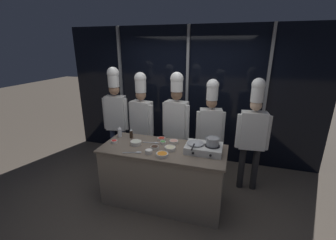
{
  "coord_description": "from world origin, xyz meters",
  "views": [
    {
      "loc": [
        0.94,
        -2.82,
        2.32
      ],
      "look_at": [
        0.0,
        0.25,
        1.25
      ],
      "focal_mm": 24.0,
      "sensor_mm": 36.0,
      "label": 1
    }
  ],
  "objects_px": {
    "prep_bowl_chili_flakes": "(161,139)",
    "chef_apprentice": "(253,128)",
    "chef_pastry": "(210,124)",
    "serving_spoon_slotted": "(136,152)",
    "prep_bowl_scallions": "(163,142)",
    "chef_head": "(116,110)",
    "prep_bowl_soy_glaze": "(155,147)",
    "squeeze_bottle_clear": "(120,132)",
    "stock_pot": "(213,141)",
    "portable_stove": "(204,148)",
    "prep_bowl_shrimp": "(174,142)",
    "squeeze_bottle_soy": "(131,134)",
    "frying_pan": "(196,142)",
    "prep_bowl_rice": "(149,151)",
    "prep_bowl_noodles": "(170,148)",
    "prep_bowl_bell_pepper": "(114,141)",
    "serving_spoon_solid": "(154,143)",
    "chef_sous": "(142,116)",
    "prep_bowl_bean_sprouts": "(136,142)",
    "prep_bowl_carrots": "(162,154)",
    "chef_line": "(176,117)"
  },
  "relations": [
    {
      "from": "prep_bowl_chili_flakes",
      "to": "chef_apprentice",
      "type": "xyz_separation_m",
      "value": [
        1.37,
        0.45,
        0.16
      ]
    },
    {
      "from": "chef_pastry",
      "to": "serving_spoon_slotted",
      "type": "bearing_deg",
      "value": 39.23
    },
    {
      "from": "prep_bowl_scallions",
      "to": "chef_head",
      "type": "distance_m",
      "value": 1.32
    },
    {
      "from": "prep_bowl_soy_glaze",
      "to": "squeeze_bottle_clear",
      "type": "bearing_deg",
      "value": 159.28
    },
    {
      "from": "prep_bowl_scallions",
      "to": "prep_bowl_chili_flakes",
      "type": "relative_size",
      "value": 0.73
    },
    {
      "from": "stock_pot",
      "to": "serving_spoon_slotted",
      "type": "relative_size",
      "value": 0.78
    },
    {
      "from": "portable_stove",
      "to": "prep_bowl_shrimp",
      "type": "bearing_deg",
      "value": 163.52
    },
    {
      "from": "prep_bowl_chili_flakes",
      "to": "squeeze_bottle_soy",
      "type": "bearing_deg",
      "value": -172.47
    },
    {
      "from": "frying_pan",
      "to": "prep_bowl_rice",
      "type": "relative_size",
      "value": 4.06
    },
    {
      "from": "portable_stove",
      "to": "squeeze_bottle_clear",
      "type": "relative_size",
      "value": 2.93
    },
    {
      "from": "frying_pan",
      "to": "prep_bowl_shrimp",
      "type": "height_order",
      "value": "frying_pan"
    },
    {
      "from": "prep_bowl_noodles",
      "to": "chef_apprentice",
      "type": "xyz_separation_m",
      "value": [
        1.14,
        0.76,
        0.15
      ]
    },
    {
      "from": "chef_apprentice",
      "to": "prep_bowl_chili_flakes",
      "type": "bearing_deg",
      "value": 13.23
    },
    {
      "from": "prep_bowl_chili_flakes",
      "to": "prep_bowl_bell_pepper",
      "type": "relative_size",
      "value": 1.29
    },
    {
      "from": "serving_spoon_solid",
      "to": "chef_apprentice",
      "type": "bearing_deg",
      "value": 22.75
    },
    {
      "from": "portable_stove",
      "to": "chef_pastry",
      "type": "height_order",
      "value": "chef_pastry"
    },
    {
      "from": "portable_stove",
      "to": "prep_bowl_bell_pepper",
      "type": "bearing_deg",
      "value": -175.6
    },
    {
      "from": "prep_bowl_shrimp",
      "to": "squeeze_bottle_soy",
      "type": "bearing_deg",
      "value": 178.99
    },
    {
      "from": "prep_bowl_chili_flakes",
      "to": "chef_pastry",
      "type": "xyz_separation_m",
      "value": [
        0.7,
        0.51,
        0.15
      ]
    },
    {
      "from": "stock_pot",
      "to": "squeeze_bottle_soy",
      "type": "xyz_separation_m",
      "value": [
        -1.31,
        0.15,
        -0.1
      ]
    },
    {
      "from": "serving_spoon_solid",
      "to": "chef_sous",
      "type": "height_order",
      "value": "chef_sous"
    },
    {
      "from": "squeeze_bottle_clear",
      "to": "prep_bowl_bean_sprouts",
      "type": "distance_m",
      "value": 0.44
    },
    {
      "from": "stock_pot",
      "to": "prep_bowl_bean_sprouts",
      "type": "relative_size",
      "value": 1.19
    },
    {
      "from": "portable_stove",
      "to": "chef_apprentice",
      "type": "xyz_separation_m",
      "value": [
        0.67,
        0.67,
        0.13
      ]
    },
    {
      "from": "stock_pot",
      "to": "chef_sous",
      "type": "xyz_separation_m",
      "value": [
        -1.35,
        0.69,
        0.04
      ]
    },
    {
      "from": "prep_bowl_noodles",
      "to": "chef_apprentice",
      "type": "relative_size",
      "value": 0.09
    },
    {
      "from": "prep_bowl_rice",
      "to": "squeeze_bottle_soy",
      "type": "bearing_deg",
      "value": 137.54
    },
    {
      "from": "prep_bowl_noodles",
      "to": "prep_bowl_carrots",
      "type": "distance_m",
      "value": 0.21
    },
    {
      "from": "prep_bowl_carrots",
      "to": "serving_spoon_solid",
      "type": "height_order",
      "value": "prep_bowl_carrots"
    },
    {
      "from": "prep_bowl_noodles",
      "to": "prep_bowl_chili_flakes",
      "type": "height_order",
      "value": "prep_bowl_noodles"
    },
    {
      "from": "stock_pot",
      "to": "prep_bowl_bell_pepper",
      "type": "relative_size",
      "value": 2.07
    },
    {
      "from": "portable_stove",
      "to": "chef_pastry",
      "type": "bearing_deg",
      "value": 90.12
    },
    {
      "from": "prep_bowl_bell_pepper",
      "to": "chef_line",
      "type": "relative_size",
      "value": 0.05
    },
    {
      "from": "prep_bowl_soy_glaze",
      "to": "squeeze_bottle_soy",
      "type": "bearing_deg",
      "value": 151.55
    },
    {
      "from": "prep_bowl_scallions",
      "to": "prep_bowl_shrimp",
      "type": "xyz_separation_m",
      "value": [
        0.15,
        0.07,
        0.0
      ]
    },
    {
      "from": "frying_pan",
      "to": "serving_spoon_slotted",
      "type": "relative_size",
      "value": 1.65
    },
    {
      "from": "portable_stove",
      "to": "serving_spoon_solid",
      "type": "height_order",
      "value": "portable_stove"
    },
    {
      "from": "prep_bowl_carrots",
      "to": "chef_pastry",
      "type": "distance_m",
      "value": 1.16
    },
    {
      "from": "portable_stove",
      "to": "frying_pan",
      "type": "bearing_deg",
      "value": -178.12
    },
    {
      "from": "serving_spoon_solid",
      "to": "chef_head",
      "type": "distance_m",
      "value": 1.21
    },
    {
      "from": "prep_bowl_bell_pepper",
      "to": "chef_sous",
      "type": "height_order",
      "value": "chef_sous"
    },
    {
      "from": "squeeze_bottle_clear",
      "to": "prep_bowl_bean_sprouts",
      "type": "xyz_separation_m",
      "value": [
        0.38,
        -0.21,
        -0.05
      ]
    },
    {
      "from": "squeeze_bottle_soy",
      "to": "prep_bowl_bell_pepper",
      "type": "distance_m",
      "value": 0.31
    },
    {
      "from": "squeeze_bottle_clear",
      "to": "prep_bowl_shrimp",
      "type": "height_order",
      "value": "squeeze_bottle_clear"
    },
    {
      "from": "prep_bowl_noodles",
      "to": "prep_bowl_carrots",
      "type": "bearing_deg",
      "value": -103.06
    },
    {
      "from": "chef_head",
      "to": "chef_line",
      "type": "distance_m",
      "value": 1.19
    },
    {
      "from": "squeeze_bottle_soy",
      "to": "chef_sous",
      "type": "bearing_deg",
      "value": 94.59
    },
    {
      "from": "portable_stove",
      "to": "frying_pan",
      "type": "xyz_separation_m",
      "value": [
        -0.12,
        -0.0,
        0.08
      ]
    },
    {
      "from": "squeeze_bottle_clear",
      "to": "prep_bowl_bell_pepper",
      "type": "distance_m",
      "value": 0.26
    },
    {
      "from": "prep_bowl_shrimp",
      "to": "prep_bowl_chili_flakes",
      "type": "xyz_separation_m",
      "value": [
        -0.23,
        0.08,
        -0.01
      ]
    }
  ]
}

